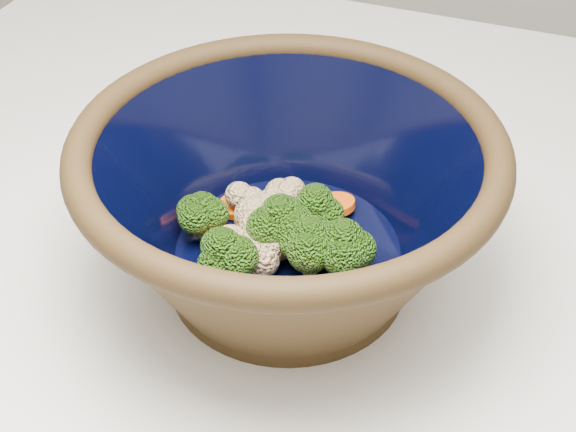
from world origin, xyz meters
TOP-DOWN VIEW (x-y plane):
  - mixing_bowl at (-0.09, 0.10)m, footprint 0.31×0.31m
  - vegetable_pile at (-0.09, 0.10)m, footprint 0.15×0.15m

SIDE VIEW (x-z plane):
  - vegetable_pile at x=-0.09m, z-range 0.93..0.98m
  - mixing_bowl at x=-0.09m, z-range 0.91..1.04m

